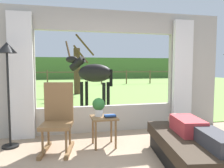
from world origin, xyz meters
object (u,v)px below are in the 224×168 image
at_px(horse, 93,73).
at_px(pasture_tree, 77,69).
at_px(side_table, 104,122).
at_px(book_stack, 110,116).
at_px(reclining_person, 196,130).
at_px(potted_plant, 99,106).
at_px(floor_lamp_left, 7,63).
at_px(rocking_chair, 58,117).
at_px(recliner_sofa, 193,150).

distance_m(horse, pasture_tree, 3.62).
xyz_separation_m(side_table, book_stack, (0.10, -0.06, 0.12)).
distance_m(side_table, pasture_tree, 7.25).
bearing_deg(reclining_person, horse, 108.47).
bearing_deg(book_stack, side_table, 146.18).
relative_size(potted_plant, floor_lamp_left, 0.18).
xyz_separation_m(reclining_person, floor_lamp_left, (-2.66, 1.37, 0.92)).
xyz_separation_m(potted_plant, floor_lamp_left, (-1.50, 0.25, 0.74)).
bearing_deg(reclining_person, side_table, 144.55).
distance_m(rocking_chair, potted_plant, 0.71).
bearing_deg(potted_plant, side_table, -36.87).
relative_size(book_stack, floor_lamp_left, 0.11).
bearing_deg(potted_plant, rocking_chair, -175.93).
distance_m(potted_plant, book_stack, 0.27).
bearing_deg(recliner_sofa, potted_plant, 146.32).
height_order(side_table, horse, horse).
height_order(rocking_chair, floor_lamp_left, floor_lamp_left).
height_order(potted_plant, pasture_tree, pasture_tree).
xyz_separation_m(side_table, horse, (0.30, 3.59, 0.73)).
bearing_deg(horse, reclining_person, -133.01).
height_order(reclining_person, pasture_tree, pasture_tree).
relative_size(floor_lamp_left, horse, 1.03).
distance_m(book_stack, horse, 3.71).
bearing_deg(rocking_chair, recliner_sofa, -18.12).
height_order(horse, pasture_tree, pasture_tree).
xyz_separation_m(book_stack, pasture_tree, (-0.06, 7.26, 0.74)).
bearing_deg(horse, recliner_sofa, -132.91).
bearing_deg(pasture_tree, book_stack, -89.50).
bearing_deg(potted_plant, horse, 83.85).
bearing_deg(horse, floor_lamp_left, -172.37).
distance_m(reclining_person, rocking_chair, 2.14).
height_order(side_table, floor_lamp_left, floor_lamp_left).
bearing_deg(horse, rocking_chair, -159.20).
height_order(rocking_chair, horse, horse).
bearing_deg(potted_plant, pasture_tree, 89.10).
relative_size(reclining_person, side_table, 2.76).
relative_size(recliner_sofa, pasture_tree, 0.64).
bearing_deg(rocking_chair, horse, 83.97).
xyz_separation_m(book_stack, horse, (0.20, 3.65, 0.61)).
bearing_deg(rocking_chair, reclining_person, -19.29).
height_order(rocking_chair, book_stack, rocking_chair).
xyz_separation_m(reclining_person, potted_plant, (-1.16, 1.12, 0.18)).
relative_size(book_stack, horse, 0.12).
relative_size(reclining_person, pasture_tree, 0.50).
distance_m(reclining_person, side_table, 1.51).
relative_size(potted_plant, pasture_tree, 0.11).
bearing_deg(rocking_chair, pasture_tree, 94.28).
bearing_deg(floor_lamp_left, reclining_person, -27.23).
distance_m(side_table, horse, 3.68).
height_order(book_stack, horse, horse).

